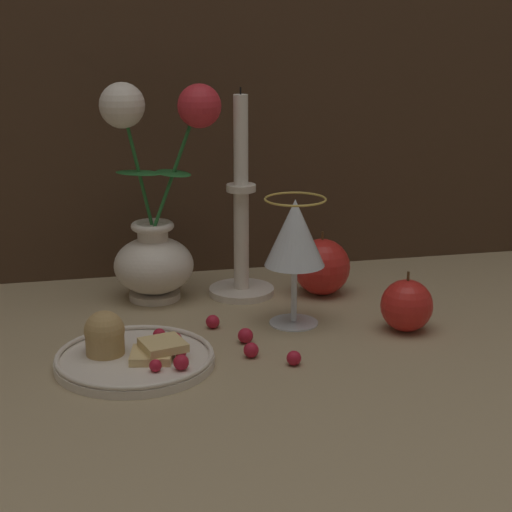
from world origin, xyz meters
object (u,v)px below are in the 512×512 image
plate_with_pastries (131,353)px  wine_glass (295,237)px  vase (155,221)px  apple_near_glass (322,267)px  candlestick (241,234)px  apple_beside_vase (407,305)px

plate_with_pastries → wine_glass: 0.27m
vase → plate_with_pastries: size_ratio=1.64×
plate_with_pastries → apple_near_glass: size_ratio=2.00×
vase → apple_near_glass: size_ratio=3.27×
plate_with_pastries → candlestick: size_ratio=0.63×
candlestick → apple_beside_vase: 0.27m
vase → wine_glass: size_ratio=1.80×
wine_glass → vase: bearing=140.3°
wine_glass → apple_near_glass: (0.07, 0.11, -0.08)m
plate_with_pastries → wine_glass: bearing=21.9°
candlestick → apple_beside_vase: bearing=-46.0°
candlestick → apple_beside_vase: (0.18, -0.19, -0.06)m
apple_near_glass → plate_with_pastries: bearing=-145.9°
candlestick → apple_beside_vase: size_ratio=3.74×
vase → apple_beside_vase: bearing=-32.6°
vase → candlestick: (0.12, -0.01, -0.02)m
vase → wine_glass: vase is taller
apple_beside_vase → apple_near_glass: size_ratio=0.85×
vase → apple_beside_vase: size_ratio=3.85×
wine_glass → apple_beside_vase: bearing=-22.0°
plate_with_pastries → apple_beside_vase: bearing=5.5°
vase → plate_with_pastries: 0.26m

